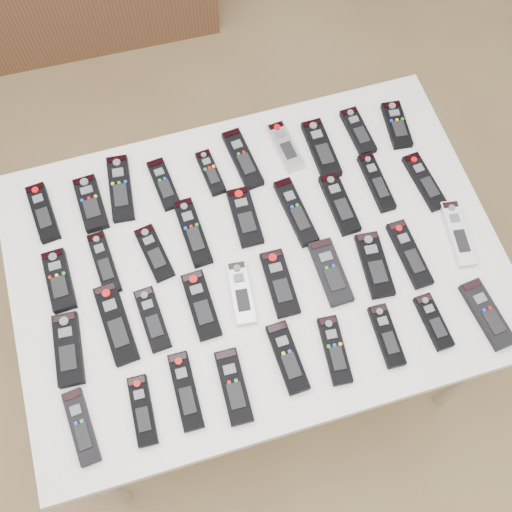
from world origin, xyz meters
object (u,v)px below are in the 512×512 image
object	(u,v)px
remote_23	(241,293)
remote_2	(120,188)
remote_9	(397,125)
remote_5	(243,159)
remote_14	(245,217)
remote_4	(211,173)
remote_22	(201,305)
remote_28	(458,234)
remote_35	(387,336)
remote_15	(296,212)
remote_6	(285,147)
remote_32	(234,386)
remote_24	(280,283)
remote_20	(116,323)
remote_30	(143,411)
remote_1	(91,204)
remote_10	(59,281)
remote_13	(193,232)
remote_21	(152,319)
remote_34	(335,350)
remote_7	(321,149)
remote_18	(425,182)
remote_33	(287,357)
remote_16	(339,204)
remote_26	(375,265)
remote_19	(68,349)
remote_3	(164,184)
remote_17	(376,182)
remote_11	(104,263)
remote_29	(81,427)
remote_25	(331,272)
remote_37	(487,314)
remote_0	(43,213)
table	(256,268)

from	to	relation	value
remote_23	remote_2	bearing A→B (deg)	127.21
remote_9	remote_5	bearing A→B (deg)	-175.36
remote_14	remote_4	bearing A→B (deg)	109.83
remote_22	remote_9	bearing A→B (deg)	27.28
remote_22	remote_28	world-z (taller)	remote_22
remote_9	remote_35	size ratio (longest dim) A/B	0.96
remote_9	remote_15	size ratio (longest dim) A/B	0.75
remote_6	remote_32	bearing A→B (deg)	-123.18
remote_4	remote_22	bearing A→B (deg)	-113.68
remote_24	remote_20	bearing A→B (deg)	179.94
remote_35	remote_30	bearing A→B (deg)	-177.19
remote_1	remote_10	size ratio (longest dim) A/B	0.98
remote_13	remote_21	size ratio (longest dim) A/B	1.17
remote_34	remote_35	bearing A→B (deg)	4.11
remote_22	remote_7	bearing A→B (deg)	37.29
remote_18	remote_33	world-z (taller)	remote_33
remote_16	remote_26	world-z (taller)	remote_16
remote_1	remote_22	xyz separation A→B (m)	(0.21, -0.36, 0.00)
remote_14	remote_1	bearing A→B (deg)	159.49
remote_5	remote_6	world-z (taller)	same
remote_4	remote_19	xyz separation A→B (m)	(-0.46, -0.38, 0.00)
remote_9	remote_19	distance (m)	1.07
remote_3	remote_17	distance (m)	0.58
remote_1	remote_11	xyz separation A→B (m)	(0.00, -0.18, -0.00)
remote_15	remote_7	bearing A→B (deg)	47.44
remote_29	remote_30	size ratio (longest dim) A/B	1.08
remote_10	remote_29	distance (m)	0.37
remote_10	remote_23	distance (m)	0.46
remote_18	remote_6	bearing A→B (deg)	141.75
remote_34	remote_25	bearing A→B (deg)	78.63
remote_23	remote_28	xyz separation A→B (m)	(0.59, -0.00, 0.00)
remote_23	remote_34	bearing A→B (deg)	-43.42
remote_6	remote_4	bearing A→B (deg)	-179.65
remote_30	remote_37	bearing A→B (deg)	1.64
remote_24	remote_2	bearing A→B (deg)	132.21
remote_4	remote_30	world-z (taller)	same
remote_0	remote_23	size ratio (longest dim) A/B	1.03
remote_19	remote_37	world-z (taller)	remote_19
remote_0	remote_34	xyz separation A→B (m)	(0.61, -0.57, -0.00)
remote_30	remote_33	world-z (taller)	remote_33
remote_6	remote_24	size ratio (longest dim) A/B	0.88
remote_15	remote_0	bearing A→B (deg)	158.55
remote_3	remote_14	bearing A→B (deg)	-46.56
remote_18	remote_24	bearing A→B (deg)	-165.04
remote_4	remote_25	xyz separation A→B (m)	(0.22, -0.37, 0.00)
remote_19	remote_4	bearing A→B (deg)	44.02
remote_29	remote_6	bearing A→B (deg)	35.99
table	remote_32	bearing A→B (deg)	-115.56
remote_7	remote_19	bearing A→B (deg)	-154.75
remote_0	remote_6	size ratio (longest dim) A/B	1.10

